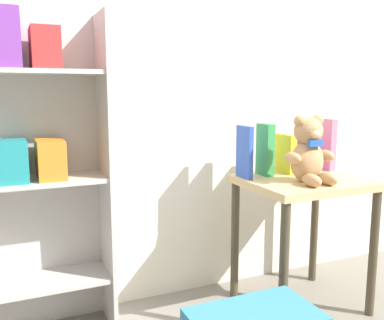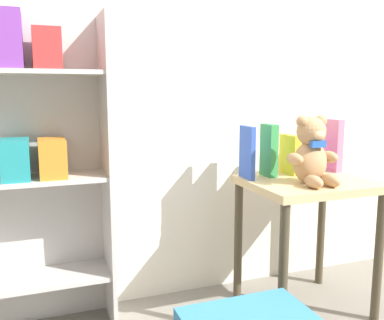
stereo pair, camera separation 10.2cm
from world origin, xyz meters
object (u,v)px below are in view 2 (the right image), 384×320
bookshelf_side (34,156)px  book_standing_pink (333,145)px  teddy_bear (312,153)px  book_standing_blue (247,152)px  book_standing_purple (312,154)px  display_table (307,203)px  book_standing_green (269,150)px  book_standing_yellow (290,155)px

bookshelf_side → book_standing_pink: bearing=-4.3°
teddy_bear → book_standing_blue: size_ratio=1.23×
book_standing_purple → book_standing_pink: size_ratio=0.71×
book_standing_pink → bookshelf_side: bearing=175.1°
teddy_bear → display_table: bearing=62.5°
bookshelf_side → book_standing_green: bearing=-5.9°
bookshelf_side → display_table: (1.17, -0.25, -0.25)m
book_standing_blue → book_standing_green: book_standing_green is taller
bookshelf_side → book_standing_green: 1.06m
bookshelf_side → book_standing_purple: bearing=-4.8°
book_standing_blue → book_standing_purple: size_ratio=1.31×
book_standing_blue → book_standing_green: 0.12m
book_standing_yellow → book_standing_green: bearing=-176.2°
teddy_bear → book_standing_green: bearing=111.3°
bookshelf_side → display_table: 1.23m
book_standing_green → book_standing_yellow: (0.12, 0.01, -0.03)m
book_standing_green → book_standing_yellow: book_standing_green is taller
bookshelf_side → teddy_bear: (1.14, -0.33, -0.00)m
book_standing_blue → display_table: bearing=-25.5°
teddy_bear → book_standing_green: (-0.09, 0.22, -0.01)m
teddy_bear → book_standing_blue: (-0.21, 0.20, -0.01)m
book_standing_green → book_standing_yellow: 0.13m
teddy_bear → book_standing_yellow: teddy_bear is taller
display_table → book_standing_blue: size_ratio=2.59×
teddy_bear → book_standing_blue: teddy_bear is taller
book_standing_green → book_standing_pink: book_standing_pink is taller
display_table → book_standing_pink: size_ratio=2.40×
book_standing_blue → book_standing_green: bearing=9.1°
book_standing_yellow → book_standing_purple: book_standing_yellow is taller
book_standing_yellow → book_standing_pink: (0.25, -0.01, 0.04)m
bookshelf_side → display_table: bearing=-12.2°
book_standing_yellow → book_standing_pink: 0.25m
bookshelf_side → book_standing_yellow: 1.18m
book_standing_green → book_standing_purple: bearing=0.9°
book_standing_yellow → book_standing_pink: bearing=-2.4°
book_standing_purple → book_standing_pink: bearing=-1.2°
book_standing_yellow → display_table: bearing=-90.6°
book_standing_yellow → bookshelf_side: bearing=174.5°
book_standing_green → teddy_bear: bearing=-67.9°
book_standing_yellow → book_standing_pink: size_ratio=0.73×
display_table → book_standing_yellow: 0.26m
bookshelf_side → book_standing_pink: 1.43m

